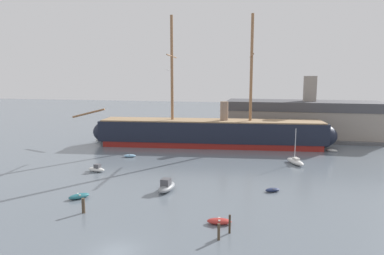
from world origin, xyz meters
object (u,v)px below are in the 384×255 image
Objects in this scene: dinghy_foreground_right at (219,221)px; dinghy_alongside_bow at (130,156)px; tall_ship at (211,133)px; dinghy_foreground_left at (79,196)px; dockside_warehouse_right at (302,119)px; dinghy_far_right at (332,150)px; mooring_piling_nearest at (230,224)px; mooring_piling_left_pair at (83,206)px; mooring_piling_right_pair at (219,232)px; dinghy_mid_right at (273,190)px; motorboat_mid_left at (97,169)px; motorboat_distant_centre at (217,136)px; seagull_in_flight at (168,70)px; sailboat_far_left at (103,139)px; sailboat_alongside_stern at (295,161)px; motorboat_near_centre at (167,186)px.

dinghy_foreground_right is 1.09× the size of dinghy_alongside_bow.
dinghy_foreground_right is (8.66, -44.15, -3.03)m from tall_ship.
dinghy_foreground_left reaches higher than dinghy_alongside_bow.
dinghy_far_right is at bearing -72.56° from dockside_warehouse_right.
dinghy_foreground_right is 1.43× the size of mooring_piling_nearest.
dinghy_foreground_left is 5.63m from mooring_piling_left_pair.
mooring_piling_right_pair is at bearing -82.51° from dinghy_foreground_right.
mooring_piling_left_pair is 69.29m from dockside_warehouse_right.
dinghy_far_right is at bearing 66.69° from dinghy_mid_right.
dinghy_foreground_right is 1.13× the size of dinghy_far_right.
motorboat_mid_left is 1.82× the size of mooring_piling_left_pair.
dinghy_foreground_left is at bearing 164.70° from mooring_piling_nearest.
mooring_piling_nearest is (10.30, -57.52, 0.57)m from motorboat_distant_centre.
dockside_warehouse_right reaches higher than mooring_piling_left_pair.
tall_ship is 47.35m from mooring_piling_nearest.
mooring_piling_left_pair is at bearing 169.36° from mooring_piling_right_pair.
tall_ship is 45.09m from dinghy_foreground_right.
mooring_piling_nearest is 27.51m from seagull_in_flight.
dinghy_alongside_bow is 2.43× the size of seagull_in_flight.
motorboat_mid_left is at bearing 172.49° from dinghy_mid_right.
sailboat_far_left is 0.13× the size of dockside_warehouse_right.
sailboat_alongside_stern is at bearing 40.65° from dinghy_foreground_left.
dinghy_foreground_left is 20.73m from dinghy_foreground_right.
motorboat_near_centre reaches higher than motorboat_mid_left.
mooring_piling_right_pair is (-18.95, -47.88, 0.61)m from dinghy_far_right.
dockside_warehouse_right is 39.28× the size of seagull_in_flight.
motorboat_mid_left is 11.85m from dinghy_alongside_bow.
sailboat_alongside_stern is 3.92× the size of mooring_piling_right_pair.
mooring_piling_left_pair reaches higher than motorboat_mid_left.
motorboat_near_centre is at bearing -53.60° from dinghy_alongside_bow.
motorboat_distant_centre is at bearing 67.59° from motorboat_mid_left.
dinghy_foreground_right is 13.54m from motorboat_near_centre.
tall_ship is 19.05× the size of motorboat_distant_centre.
motorboat_mid_left is 3.08× the size of seagull_in_flight.
mooring_piling_nearest reaches higher than motorboat_mid_left.
sailboat_far_left reaches higher than mooring_piling_nearest.
motorboat_mid_left is 31.07m from dinghy_mid_right.
mooring_piling_right_pair is at bearing -101.75° from dockside_warehouse_right.
motorboat_near_centre reaches higher than motorboat_distant_centre.
mooring_piling_nearest is (-9.03, -32.43, 0.46)m from sailboat_alongside_stern.
dinghy_far_right is 57.61m from mooring_piling_left_pair.
tall_ship is 34.49m from motorboat_near_centre.
seagull_in_flight is (13.97, -1.09, 17.46)m from motorboat_mid_left.
sailboat_alongside_stern is at bearing 70.99° from dinghy_foreground_right.
dockside_warehouse_right is 53.22m from seagull_in_flight.
sailboat_far_left is at bearing 163.82° from sailboat_alongside_stern.
sailboat_alongside_stern reaches higher than mooring_piling_left_pair.
dinghy_mid_right is 1.17× the size of mooring_piling_nearest.
motorboat_near_centre is 28.60m from sailboat_alongside_stern.
sailboat_far_left is at bearing 128.29° from mooring_piling_right_pair.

